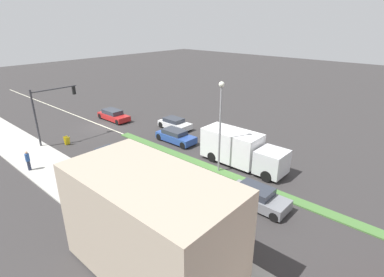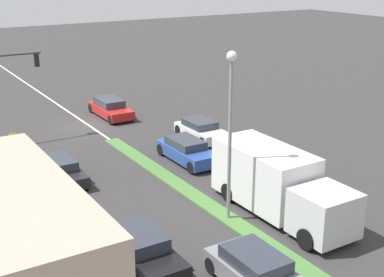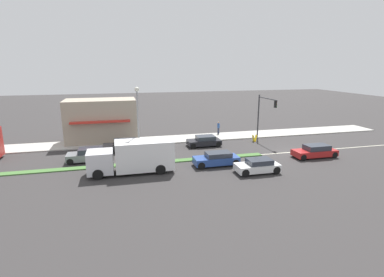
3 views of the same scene
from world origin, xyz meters
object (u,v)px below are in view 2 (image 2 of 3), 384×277
Objects in this scene: delivery_truck at (277,183)px; van_white at (201,130)px; street_lamp at (230,116)px; coupe_blue at (187,151)px; warning_aframe_sign at (15,140)px; suv_grey at (258,272)px; sedan_dark at (58,171)px; suv_black at (140,250)px; hatchback_red at (110,108)px.

van_white is (-2.80, -10.67, -0.85)m from delivery_truck.
street_lamp reaches higher than coupe_blue.
suv_grey is at bearing 99.59° from warning_aframe_sign.
warning_aframe_sign is 6.83m from sedan_dark.
van_white is at bearing -116.42° from street_lamp.
suv_black is 9.38m from sedan_dark.
van_white is 0.86× the size of hatchback_red.
suv_grey is 4.49m from suv_black.
street_lamp is 6.62m from suv_black.
sedan_dark is at bearing -90.00° from suv_black.
sedan_dark is (7.20, -8.65, -0.87)m from delivery_truck.
van_white reaches higher than sedan_dark.
street_lamp is 6.74m from suv_grey.
hatchback_red is at bearing -110.41° from suv_black.
coupe_blue is (-7.73, 7.71, 0.21)m from warning_aframe_sign.
sedan_dark is (7.20, 9.97, -0.04)m from hatchback_red.
suv_grey is at bearing 43.94° from delivery_truck.
street_lamp reaches higher than suv_grey.
hatchback_red is 1.09× the size of suv_grey.
coupe_blue is at bearing -130.35° from suv_black.
suv_black is 1.03× the size of coupe_blue.
suv_black is 11.12m from coupe_blue.
coupe_blue is (-7.20, 0.90, 0.04)m from sedan_dark.
hatchback_red is (-2.20, -18.02, -4.14)m from street_lamp.
coupe_blue is at bearing -90.00° from delivery_truck.
coupe_blue is (-4.40, -11.99, -0.01)m from suv_grey.
hatchback_red is (-7.73, -3.17, 0.21)m from warning_aframe_sign.
sedan_dark is (0.00, -9.38, -0.06)m from suv_black.
delivery_truck is 6.17m from suv_grey.
street_lamp reaches higher than hatchback_red.
delivery_truck reaches higher than coupe_blue.
warning_aframe_sign is 11.57m from van_white.
hatchback_red reaches higher than coupe_blue.
warning_aframe_sign is 0.21× the size of sedan_dark.
coupe_blue is (0.00, -7.75, -0.83)m from delivery_truck.
delivery_truck is at bearing 116.56° from warning_aframe_sign.
suv_black reaches higher than sedan_dark.
hatchback_red is (0.00, -18.63, -0.83)m from delivery_truck.
coupe_blue is at bearing 172.85° from sedan_dark.
suv_black reaches higher than hatchback_red.
suv_black reaches higher than suv_grey.
sedan_dark is (-0.53, 6.80, 0.17)m from warning_aframe_sign.
delivery_truck reaches higher than suv_grey.
street_lamp is at bearing -15.42° from delivery_truck.
van_white is 0.93× the size of suv_grey.
suv_black is at bearing 14.94° from street_lamp.
van_white is 0.88× the size of suv_black.
suv_grey is at bearing 64.22° from van_white.
warning_aframe_sign is at bearing 22.31° from hatchback_red.
coupe_blue reaches higher than warning_aframe_sign.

